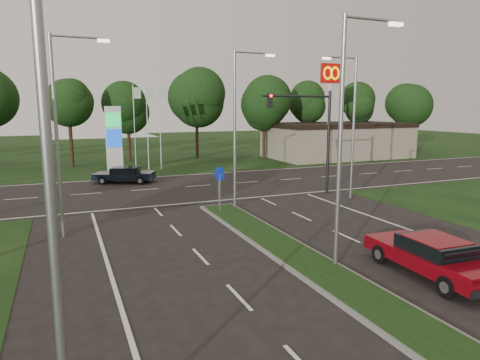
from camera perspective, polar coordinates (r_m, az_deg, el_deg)
name	(u,v)px	position (r m, az deg, el deg)	size (l,w,h in m)	color
ground	(455,358)	(12.12, 26.77, -20.40)	(160.00, 160.00, 0.00)	black
verge_far	(126,150)	(62.44, -14.92, 3.90)	(160.00, 50.00, 0.02)	black
cross_road	(185,187)	(32.25, -7.33, -0.93)	(160.00, 12.00, 0.02)	black
median_kerb	(351,290)	(14.66, 14.56, -14.00)	(2.00, 26.00, 0.12)	slate
commercial_building	(337,141)	(52.42, 12.81, 5.15)	(16.00, 9.00, 4.00)	gray
streetlight_median_near	(345,130)	(15.69, 13.85, 6.49)	(2.53, 0.22, 9.00)	gray
streetlight_median_far	(238,122)	(24.46, -0.27, 7.78)	(2.53, 0.22, 9.00)	gray
streetlight_left_near	(63,163)	(6.66, -22.50, 2.16)	(2.53, 0.22, 9.00)	gray
streetlight_left_far	(61,126)	(20.62, -22.78, 6.70)	(2.53, 0.22, 9.00)	gray
streetlight_right_far	(351,120)	(28.36, 14.60, 7.73)	(2.53, 0.22, 9.00)	gray
traffic_signal	(312,126)	(29.10, 9.63, 7.10)	(5.10, 0.42, 7.00)	black
median_signs	(219,180)	(24.81, -2.76, -0.02)	(1.16, 1.76, 2.38)	gray
gas_pylon	(116,138)	(40.00, -16.17, 5.42)	(5.80, 1.26, 8.00)	silver
mcdonalds_sign	(330,87)	(46.74, 11.91, 12.02)	(2.20, 0.47, 10.40)	silver
treeline_far	(145,98)	(47.30, -12.61, 10.56)	(6.00, 6.00, 9.90)	black
red_sedan	(433,255)	(16.68, 24.36, -9.13)	(2.30, 5.11, 1.38)	maroon
navy_sedan	(124,174)	(34.85, -15.15, 0.72)	(4.93, 3.51, 1.25)	black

